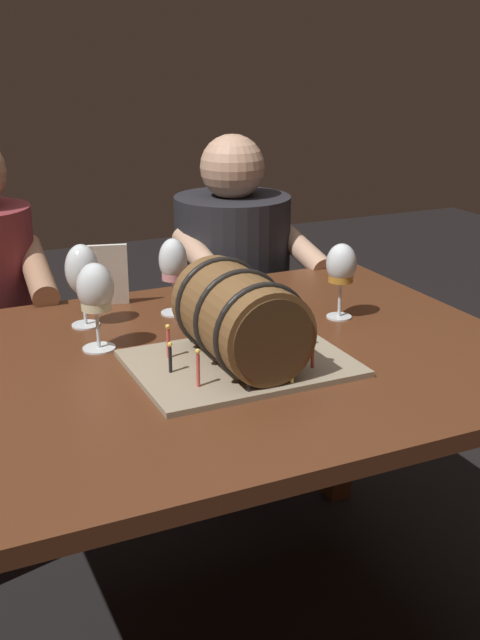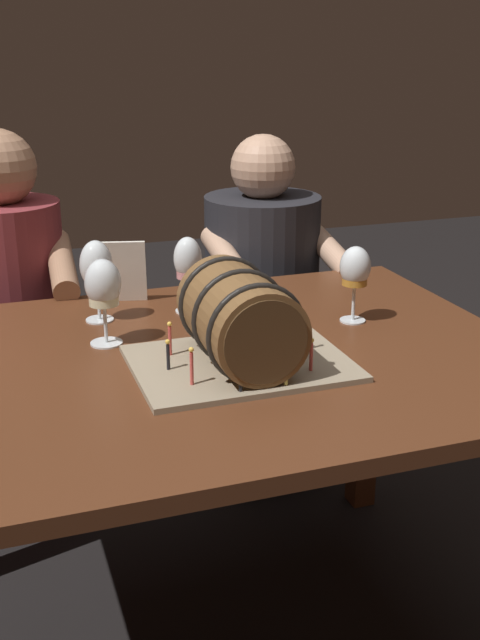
{
  "view_description": "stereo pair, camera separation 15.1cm",
  "coord_description": "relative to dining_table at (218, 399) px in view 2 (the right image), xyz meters",
  "views": [
    {
      "loc": [
        -0.59,
        -1.41,
        1.38
      ],
      "look_at": [
        0.02,
        -0.08,
        0.86
      ],
      "focal_mm": 43.69,
      "sensor_mm": 36.0,
      "label": 1
    },
    {
      "loc": [
        -0.45,
        -1.47,
        1.38
      ],
      "look_at": [
        0.02,
        -0.08,
        0.86
      ],
      "focal_mm": 43.69,
      "sensor_mm": 36.0,
      "label": 2
    }
  ],
  "objects": [
    {
      "name": "ground_plane",
      "position": [
        0.0,
        0.0,
        -0.65
      ],
      "size": [
        8.0,
        8.0,
        0.0
      ],
      "primitive_type": "plane",
      "color": "black"
    },
    {
      "name": "dining_table",
      "position": [
        0.0,
        0.0,
        0.0
      ],
      "size": [
        1.33,
        1.0,
        0.76
      ],
      "color": "#562D19",
      "rests_on": "ground"
    },
    {
      "name": "barrel_cake",
      "position": [
        0.02,
        -0.08,
        0.2
      ],
      "size": [
        0.44,
        0.33,
        0.21
      ],
      "color": "gray",
      "rests_on": "dining_table"
    },
    {
      "name": "wine_glass_white",
      "position": [
        -0.21,
        0.14,
        0.24
      ],
      "size": [
        0.08,
        0.08,
        0.19
      ],
      "color": "white",
      "rests_on": "dining_table"
    },
    {
      "name": "wine_glass_empty",
      "position": [
        -0.2,
        0.29,
        0.24
      ],
      "size": [
        0.08,
        0.08,
        0.2
      ],
      "color": "white",
      "rests_on": "dining_table"
    },
    {
      "name": "wine_glass_amber",
      "position": [
        0.37,
        0.09,
        0.23
      ],
      "size": [
        0.07,
        0.07,
        0.18
      ],
      "color": "white",
      "rests_on": "dining_table"
    },
    {
      "name": "wine_glass_rose",
      "position": [
        0.02,
        0.29,
        0.23
      ],
      "size": [
        0.07,
        0.07,
        0.19
      ],
      "color": "white",
      "rests_on": "dining_table"
    },
    {
      "name": "menu_card",
      "position": [
        -0.12,
        0.42,
        0.19
      ],
      "size": [
        0.11,
        0.05,
        0.16
      ],
      "primitive_type": "cube",
      "rotation": [
        0.13,
        0.0,
        -0.25
      ],
      "color": "silver",
      "rests_on": "dining_table"
    },
    {
      "name": "person_seated_left",
      "position": [
        -0.38,
        0.75,
        -0.12
      ],
      "size": [
        0.37,
        0.46,
        1.17
      ],
      "color": "#4C1B1E",
      "rests_on": "ground"
    },
    {
      "name": "person_seated_right",
      "position": [
        0.38,
        0.75,
        -0.12
      ],
      "size": [
        0.4,
        0.47,
        1.13
      ],
      "color": "black",
      "rests_on": "ground"
    }
  ]
}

